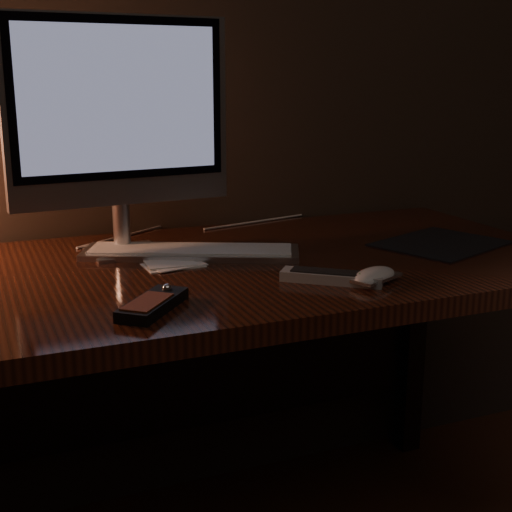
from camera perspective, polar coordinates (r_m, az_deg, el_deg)
name	(u,v)px	position (r m, az deg, el deg)	size (l,w,h in m)	color
desk	(200,313)	(1.59, -4.50, -4.57)	(1.60, 0.75, 0.75)	#3A180D
monitor	(119,116)	(1.56, -10.87, 10.93)	(0.48, 0.15, 0.50)	silver
keyboard	(191,252)	(1.56, -5.22, 0.35)	(0.47, 0.13, 0.02)	silver
mousepad	(441,243)	(1.72, 14.55, 0.98)	(0.28, 0.23, 0.00)	black
mouse	(374,278)	(1.37, 9.44, -1.74)	(0.11, 0.06, 0.02)	white
media_remote	(153,304)	(1.21, -8.25, -3.81)	(0.15, 0.16, 0.03)	black
tv_remote	(332,277)	(1.36, 6.08, -1.66)	(0.18, 0.16, 0.03)	#96999C
papers	(173,265)	(1.48, -6.65, -0.68)	(0.12, 0.08, 0.01)	white
cable	(196,229)	(1.82, -4.80, 2.18)	(0.01, 0.01, 0.66)	white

